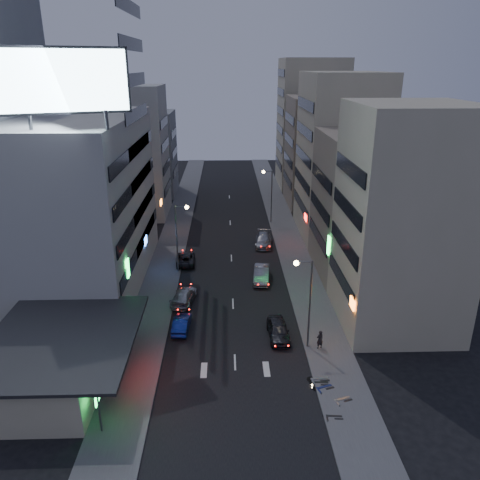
{
  "coord_description": "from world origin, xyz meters",
  "views": [
    {
      "loc": [
        -0.57,
        -28.31,
        22.9
      ],
      "look_at": [
        0.78,
        16.02,
        6.18
      ],
      "focal_mm": 35.0,
      "sensor_mm": 36.0,
      "label": 1
    }
  ],
  "objects_px": {
    "scooter_silver_a": "(349,390)",
    "scooter_black_b": "(329,376)",
    "parked_car_right_mid": "(261,274)",
    "scooter_blue": "(331,378)",
    "parked_car_right_far": "(264,240)",
    "person": "(320,340)",
    "road_car_blue": "(182,324)",
    "road_car_silver": "(184,296)",
    "scooter_black_a": "(343,409)",
    "scooter_silver_b": "(328,370)",
    "parked_car_right_near": "(278,330)",
    "parked_car_left": "(186,259)"
  },
  "relations": [
    {
      "from": "scooter_black_b",
      "to": "scooter_silver_a",
      "type": "bearing_deg",
      "value": -141.42
    },
    {
      "from": "parked_car_right_near",
      "to": "parked_car_right_far",
      "type": "height_order",
      "value": "same"
    },
    {
      "from": "person",
      "to": "parked_car_right_far",
      "type": "bearing_deg",
      "value": -105.8
    },
    {
      "from": "parked_car_left",
      "to": "scooter_black_b",
      "type": "relative_size",
      "value": 2.58
    },
    {
      "from": "scooter_black_a",
      "to": "scooter_silver_a",
      "type": "distance_m",
      "value": 2.21
    },
    {
      "from": "parked_car_right_mid",
      "to": "parked_car_right_far",
      "type": "height_order",
      "value": "parked_car_right_mid"
    },
    {
      "from": "parked_car_right_near",
      "to": "person",
      "type": "xyz_separation_m",
      "value": [
        3.32,
        -1.97,
        0.21
      ]
    },
    {
      "from": "parked_car_right_mid",
      "to": "parked_car_right_far",
      "type": "relative_size",
      "value": 0.91
    },
    {
      "from": "parked_car_right_far",
      "to": "scooter_black_a",
      "type": "relative_size",
      "value": 3.13
    },
    {
      "from": "parked_car_right_mid",
      "to": "road_car_silver",
      "type": "bearing_deg",
      "value": -143.21
    },
    {
      "from": "scooter_black_a",
      "to": "road_car_blue",
      "type": "bearing_deg",
      "value": 51.2
    },
    {
      "from": "person",
      "to": "scooter_silver_b",
      "type": "bearing_deg",
      "value": 66.04
    },
    {
      "from": "parked_car_right_near",
      "to": "parked_car_left",
      "type": "distance_m",
      "value": 19.35
    },
    {
      "from": "scooter_silver_b",
      "to": "parked_car_right_far",
      "type": "bearing_deg",
      "value": -0.4
    },
    {
      "from": "scooter_silver_b",
      "to": "scooter_black_b",
      "type": "bearing_deg",
      "value": 168.49
    },
    {
      "from": "parked_car_left",
      "to": "scooter_black_a",
      "type": "height_order",
      "value": "parked_car_left"
    },
    {
      "from": "road_car_blue",
      "to": "scooter_blue",
      "type": "distance_m",
      "value": 14.6
    },
    {
      "from": "parked_car_right_near",
      "to": "scooter_silver_b",
      "type": "height_order",
      "value": "parked_car_right_near"
    },
    {
      "from": "parked_car_right_far",
      "to": "scooter_silver_a",
      "type": "relative_size",
      "value": 2.85
    },
    {
      "from": "parked_car_right_mid",
      "to": "scooter_blue",
      "type": "xyz_separation_m",
      "value": [
        3.93,
        -18.52,
        -0.09
      ]
    },
    {
      "from": "parked_car_right_mid",
      "to": "parked_car_right_far",
      "type": "xyz_separation_m",
      "value": [
        1.11,
        10.97,
        -0.03
      ]
    },
    {
      "from": "parked_car_right_near",
      "to": "scooter_black_a",
      "type": "bearing_deg",
      "value": -73.78
    },
    {
      "from": "parked_car_right_far",
      "to": "person",
      "type": "relative_size",
      "value": 3.1
    },
    {
      "from": "road_car_blue",
      "to": "road_car_silver",
      "type": "bearing_deg",
      "value": -84.31
    },
    {
      "from": "parked_car_right_near",
      "to": "person",
      "type": "height_order",
      "value": "person"
    },
    {
      "from": "parked_car_right_mid",
      "to": "person",
      "type": "distance_m",
      "value": 14.28
    },
    {
      "from": "person",
      "to": "scooter_blue",
      "type": "height_order",
      "value": "person"
    },
    {
      "from": "parked_car_right_far",
      "to": "scooter_silver_b",
      "type": "bearing_deg",
      "value": -78.79
    },
    {
      "from": "parked_car_right_mid",
      "to": "scooter_silver_b",
      "type": "relative_size",
      "value": 2.36
    },
    {
      "from": "parked_car_right_far",
      "to": "road_car_blue",
      "type": "height_order",
      "value": "parked_car_right_far"
    },
    {
      "from": "person",
      "to": "scooter_silver_b",
      "type": "xyz_separation_m",
      "value": [
        -0.11,
        -3.94,
        -0.23
      ]
    },
    {
      "from": "scooter_silver_a",
      "to": "scooter_black_b",
      "type": "xyz_separation_m",
      "value": [
        -1.16,
        1.69,
        -0.01
      ]
    },
    {
      "from": "road_car_silver",
      "to": "scooter_black_a",
      "type": "bearing_deg",
      "value": 135.07
    },
    {
      "from": "parked_car_right_near",
      "to": "scooter_black_b",
      "type": "relative_size",
      "value": 2.46
    },
    {
      "from": "parked_car_right_near",
      "to": "road_car_silver",
      "type": "relative_size",
      "value": 0.91
    },
    {
      "from": "parked_car_right_mid",
      "to": "person",
      "type": "xyz_separation_m",
      "value": [
        3.96,
        -13.72,
        0.18
      ]
    },
    {
      "from": "person",
      "to": "scooter_blue",
      "type": "xyz_separation_m",
      "value": [
        -0.03,
        -4.8,
        -0.27
      ]
    },
    {
      "from": "road_car_silver",
      "to": "person",
      "type": "height_order",
      "value": "person"
    },
    {
      "from": "parked_car_right_mid",
      "to": "scooter_silver_a",
      "type": "xyz_separation_m",
      "value": [
        4.96,
        -19.93,
        -0.11
      ]
    },
    {
      "from": "parked_car_right_far",
      "to": "scooter_black_b",
      "type": "bearing_deg",
      "value": -79.01
    },
    {
      "from": "parked_car_right_far",
      "to": "road_car_silver",
      "type": "xyz_separation_m",
      "value": [
        -9.4,
        -15.83,
        -0.05
      ]
    },
    {
      "from": "scooter_blue",
      "to": "scooter_black_b",
      "type": "xyz_separation_m",
      "value": [
        -0.13,
        0.28,
        -0.03
      ]
    },
    {
      "from": "road_car_silver",
      "to": "person",
      "type": "bearing_deg",
      "value": 153.43
    },
    {
      "from": "scooter_silver_a",
      "to": "scooter_black_b",
      "type": "relative_size",
      "value": 1.01
    },
    {
      "from": "parked_car_right_far",
      "to": "scooter_blue",
      "type": "distance_m",
      "value": 29.62
    },
    {
      "from": "scooter_black_a",
      "to": "parked_car_right_mid",
      "type": "bearing_deg",
      "value": 15.63
    },
    {
      "from": "scooter_blue",
      "to": "scooter_black_b",
      "type": "relative_size",
      "value": 1.05
    },
    {
      "from": "road_car_blue",
      "to": "road_car_silver",
      "type": "distance_m",
      "value": 5.35
    },
    {
      "from": "scooter_black_b",
      "to": "parked_car_left",
      "type": "bearing_deg",
      "value": 32.55
    },
    {
      "from": "scooter_blue",
      "to": "scooter_silver_b",
      "type": "relative_size",
      "value": 0.94
    }
  ]
}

